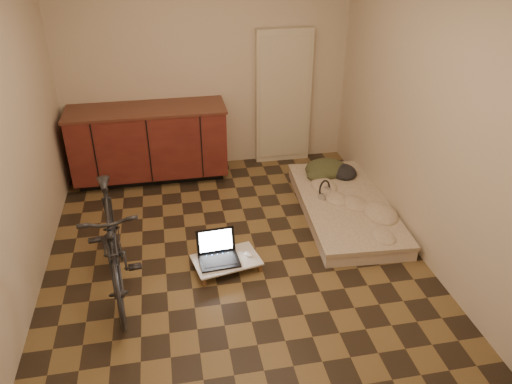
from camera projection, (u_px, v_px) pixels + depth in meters
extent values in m
cube|color=brown|center=(233.00, 250.00, 4.88)|extent=(3.50, 4.00, 0.00)
cube|color=beige|center=(206.00, 64.00, 5.96)|extent=(3.50, 0.00, 2.60)
cube|color=beige|center=(286.00, 270.00, 2.53)|extent=(3.50, 0.00, 2.60)
cube|color=beige|center=(11.00, 141.00, 3.95)|extent=(0.00, 4.00, 2.60)
cube|color=beige|center=(420.00, 112.00, 4.53)|extent=(0.00, 4.00, 2.60)
cube|color=black|center=(153.00, 173.00, 6.22)|extent=(1.70, 0.48, 0.10)
cube|color=#4A1815|center=(149.00, 141.00, 5.97)|extent=(1.80, 0.60, 0.78)
cube|color=#532A1E|center=(146.00, 109.00, 5.77)|extent=(1.84, 0.62, 0.03)
cube|color=beige|center=(283.00, 97.00, 6.28)|extent=(0.70, 0.10, 1.70)
imported|color=black|center=(112.00, 237.00, 4.16)|extent=(0.65, 1.65, 1.04)
cube|color=beige|center=(344.00, 208.00, 5.45)|extent=(1.00, 1.92, 0.12)
cube|color=beige|center=(345.00, 202.00, 5.41)|extent=(1.02, 1.94, 0.04)
cube|color=brown|center=(204.00, 282.00, 4.39)|extent=(0.04, 0.04, 0.08)
cube|color=brown|center=(194.00, 261.00, 4.66)|extent=(0.04, 0.04, 0.08)
cube|color=brown|center=(260.00, 268.00, 4.57)|extent=(0.04, 0.04, 0.08)
cube|color=brown|center=(247.00, 248.00, 4.83)|extent=(0.04, 0.04, 0.08)
cube|color=silver|center=(226.00, 260.00, 4.59)|extent=(0.66, 0.49, 0.02)
cube|color=black|center=(219.00, 261.00, 4.54)|extent=(0.37, 0.28, 0.02)
cube|color=black|center=(216.00, 240.00, 4.62)|extent=(0.36, 0.09, 0.23)
cube|color=white|center=(216.00, 240.00, 4.62)|extent=(0.31, 0.07, 0.19)
ellipsoid|color=white|center=(248.00, 254.00, 4.62)|extent=(0.10, 0.11, 0.03)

